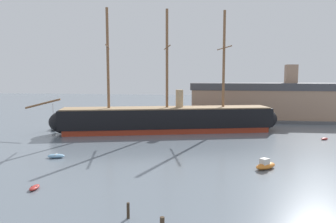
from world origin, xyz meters
TOP-DOWN VIEW (x-y plane):
  - tall_ship at (-2.06, 54.67)m, footprint 57.94×19.74m
  - dinghy_foreground_left at (-12.22, 13.71)m, footprint 0.94×1.99m
  - dinghy_mid_left at (-16.65, 28.09)m, footprint 2.90×1.70m
  - motorboat_mid_right at (16.17, 26.13)m, footprint 3.81×3.69m
  - sailboat_far_left at (-29.91, 53.69)m, footprint 3.91×5.04m
  - dinghy_far_right at (31.74, 49.78)m, footprint 1.97×1.67m
  - motorboat_distant_centre at (1.34, 66.30)m, footprint 3.74×1.88m
  - mooring_piling_nearest at (0.76, 7.53)m, footprint 0.29×0.29m
  - dockside_warehouse_right at (24.44, 78.98)m, footprint 47.96×15.23m

SIDE VIEW (x-z plane):
  - dinghy_far_right at x=31.74m, z-range 0.00..0.44m
  - dinghy_foreground_left at x=-12.22m, z-range 0.00..0.46m
  - dinghy_mid_left at x=-16.65m, z-range 0.00..0.65m
  - motorboat_distant_centre at x=1.34m, z-range -0.22..1.28m
  - sailboat_far_left at x=-29.91m, z-range -2.71..3.80m
  - motorboat_mid_right at x=16.17m, z-range -0.23..1.34m
  - mooring_piling_nearest at x=0.76m, z-range 0.00..1.52m
  - tall_ship at x=-2.06m, z-range -11.09..17.27m
  - dockside_warehouse_right at x=24.44m, z-range -2.68..13.70m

